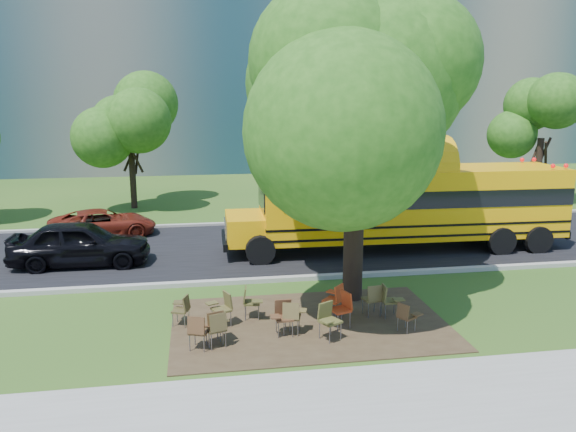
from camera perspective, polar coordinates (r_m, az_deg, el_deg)
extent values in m
plane|color=#254917|center=(15.02, -2.00, -10.42)|extent=(160.00, 160.00, 0.00)
cube|color=gray|center=(10.62, 1.73, -20.59)|extent=(60.00, 4.00, 0.04)
cube|color=#382819|center=(14.71, 2.20, -10.86)|extent=(7.00, 4.50, 0.03)
cube|color=black|center=(21.61, -4.40, -3.30)|extent=(80.00, 8.00, 0.04)
cube|color=gray|center=(17.79, -3.26, -6.54)|extent=(80.00, 0.25, 0.14)
cube|color=gray|center=(25.56, -5.22, -0.77)|extent=(80.00, 0.25, 0.14)
cube|color=#5E5E5A|center=(50.42, -17.28, 17.58)|extent=(38.00, 16.00, 22.00)
cube|color=slate|center=(58.20, 17.87, 18.23)|extent=(30.00, 16.00, 25.00)
cylinder|color=black|center=(30.21, -15.51, 4.07)|extent=(0.32, 0.32, 3.50)
sphere|color=#205012|center=(29.98, -15.78, 8.74)|extent=(4.80, 4.80, 4.80)
cylinder|color=black|center=(29.65, 9.93, 4.87)|extent=(0.38, 0.38, 4.20)
sphere|color=#205012|center=(29.43, 10.14, 10.55)|extent=(5.60, 5.60, 5.60)
cylinder|color=black|center=(32.36, 24.05, 4.06)|extent=(0.34, 0.34, 3.60)
sphere|color=#205012|center=(32.15, 24.44, 8.56)|extent=(5.00, 5.00, 5.00)
cylinder|color=black|center=(15.83, 6.72, -0.19)|extent=(0.56, 0.56, 4.81)
sphere|color=#205012|center=(15.47, 7.05, 12.52)|extent=(7.20, 7.20, 7.20)
cube|color=#EAA007|center=(21.69, 12.54, 1.43)|extent=(11.45, 2.83, 2.54)
cube|color=black|center=(21.75, 13.34, 2.18)|extent=(10.83, 2.86, 0.62)
cube|color=#EAA007|center=(20.52, -4.42, -1.21)|extent=(1.40, 2.31, 0.98)
cube|color=black|center=(21.82, 12.46, -0.24)|extent=(11.47, 2.86, 0.08)
cube|color=black|center=(21.90, 12.41, -1.22)|extent=(11.47, 2.86, 0.08)
cylinder|color=black|center=(19.43, -2.82, -3.53)|extent=(1.04, 0.33, 1.04)
cylinder|color=black|center=(21.93, -3.46, -1.72)|extent=(1.04, 0.33, 1.04)
cylinder|color=black|center=(22.08, 20.89, -2.42)|extent=(1.04, 0.33, 1.04)
cylinder|color=black|center=(24.30, 17.97, -0.92)|extent=(1.04, 0.33, 1.04)
cylinder|color=black|center=(22.81, 24.08, -2.23)|extent=(1.04, 0.33, 1.04)
cylinder|color=black|center=(24.97, 20.96, -0.80)|extent=(1.04, 0.33, 1.04)
cube|color=#4D331B|center=(13.52, -7.61, -11.07)|extent=(0.54, 0.52, 0.05)
cube|color=#4D331B|center=(13.28, -7.35, -10.47)|extent=(0.41, 0.23, 0.41)
cube|color=#4D331B|center=(13.68, -6.88, -10.22)|extent=(0.30, 0.34, 0.03)
cylinder|color=slate|center=(13.71, -8.54, -11.81)|extent=(0.02, 0.02, 0.46)
cylinder|color=slate|center=(13.52, -6.62, -12.10)|extent=(0.02, 0.02, 0.46)
cube|color=#4A2F1A|center=(13.32, -9.03, -11.50)|extent=(0.54, 0.52, 0.05)
cube|color=#4A2F1A|center=(13.08, -9.33, -10.92)|extent=(0.41, 0.23, 0.40)
cube|color=#4A2F1A|center=(13.32, -7.84, -10.90)|extent=(0.31, 0.34, 0.03)
cylinder|color=slate|center=(13.62, -9.44, -12.02)|extent=(0.02, 0.02, 0.45)
cylinder|color=slate|center=(13.21, -8.53, -12.77)|extent=(0.02, 0.02, 0.45)
cube|color=#43381D|center=(13.39, -7.36, -11.30)|extent=(0.53, 0.52, 0.05)
cube|color=#43381D|center=(13.14, -7.10, -10.70)|extent=(0.42, 0.22, 0.41)
cube|color=#43381D|center=(13.54, -6.61, -10.44)|extent=(0.30, 0.34, 0.03)
cylinder|color=slate|center=(13.58, -8.30, -12.04)|extent=(0.02, 0.02, 0.46)
cylinder|color=slate|center=(13.39, -6.36, -12.35)|extent=(0.02, 0.02, 0.46)
cube|color=#4E2F1B|center=(13.87, -0.39, -10.36)|extent=(0.43, 0.41, 0.05)
cube|color=#4E2F1B|center=(13.95, -0.52, -9.23)|extent=(0.41, 0.10, 0.41)
cube|color=#4E2F1B|center=(13.65, -1.31, -10.18)|extent=(0.23, 0.29, 0.03)
cylinder|color=slate|center=(13.83, 0.46, -11.45)|extent=(0.02, 0.02, 0.46)
cylinder|color=slate|center=(14.09, -1.21, -11.00)|extent=(0.02, 0.02, 0.46)
cube|color=brown|center=(13.96, 0.37, -10.21)|extent=(0.52, 0.50, 0.05)
cube|color=brown|center=(13.71, 0.29, -9.64)|extent=(0.41, 0.20, 0.41)
cube|color=brown|center=(14.02, 1.43, -9.57)|extent=(0.29, 0.33, 0.03)
cylinder|color=slate|center=(14.22, -0.25, -10.76)|extent=(0.02, 0.02, 0.45)
cylinder|color=slate|center=(13.88, 1.01, -11.37)|extent=(0.02, 0.02, 0.45)
cube|color=#504D22|center=(13.67, 4.32, -10.65)|extent=(0.59, 0.58, 0.05)
cube|color=#504D22|center=(13.71, 3.80, -9.51)|extent=(0.42, 0.29, 0.43)
cube|color=#504D22|center=(13.36, 3.93, -10.60)|extent=(0.35, 0.37, 0.03)
cylinder|color=slate|center=(13.75, 5.39, -11.60)|extent=(0.03, 0.03, 0.48)
cylinder|color=slate|center=(13.77, 3.22, -11.52)|extent=(0.03, 0.03, 0.48)
cube|color=#A43111|center=(14.34, 5.29, -9.48)|extent=(0.57, 0.58, 0.05)
cube|color=#A43111|center=(14.36, 5.97, -8.44)|extent=(0.25, 0.45, 0.44)
cube|color=#A43111|center=(14.41, 4.20, -8.78)|extent=(0.37, 0.33, 0.03)
cylinder|color=slate|center=(14.19, 5.07, -10.78)|extent=(0.03, 0.03, 0.49)
cylinder|color=slate|center=(14.67, 5.47, -10.01)|extent=(0.03, 0.03, 0.49)
cube|color=#4B321B|center=(14.40, 11.97, -10.00)|extent=(0.49, 0.50, 0.04)
cube|color=#4B321B|center=(14.22, 11.59, -9.44)|extent=(0.25, 0.35, 0.36)
cube|color=#4B321B|center=(14.34, 12.97, -9.70)|extent=(0.31, 0.29, 0.03)
cylinder|color=slate|center=(14.68, 11.85, -10.41)|extent=(0.02, 0.02, 0.40)
cylinder|color=slate|center=(14.29, 12.02, -11.06)|extent=(0.02, 0.02, 0.40)
cube|color=#43391D|center=(14.70, -10.87, -9.40)|extent=(0.48, 0.49, 0.05)
cube|color=#43391D|center=(14.57, -10.28, -8.71)|extent=(0.21, 0.38, 0.37)
cube|color=#43391D|center=(14.90, -11.05, -8.65)|extent=(0.31, 0.28, 0.03)
cylinder|color=slate|center=(14.70, -11.64, -10.32)|extent=(0.02, 0.02, 0.42)
cylinder|color=slate|center=(14.86, -10.04, -9.99)|extent=(0.02, 0.02, 0.42)
cube|color=#4C4421|center=(14.46, -6.79, -9.43)|extent=(0.55, 0.56, 0.05)
cube|color=#4C4421|center=(14.46, -6.14, -8.46)|extent=(0.25, 0.42, 0.42)
cube|color=#4C4421|center=(14.57, -7.75, -8.76)|extent=(0.35, 0.32, 0.03)
cylinder|color=slate|center=(14.34, -7.11, -10.65)|extent=(0.02, 0.02, 0.47)
cylinder|color=slate|center=(14.77, -6.44, -9.93)|extent=(0.02, 0.02, 0.47)
cube|color=#45421E|center=(14.89, -3.69, -8.76)|extent=(0.45, 0.47, 0.05)
cube|color=#45421E|center=(14.82, -4.41, -7.96)|extent=(0.14, 0.41, 0.41)
cube|color=#45421E|center=(14.62, -3.15, -8.65)|extent=(0.31, 0.25, 0.03)
cylinder|color=slate|center=(15.13, -3.00, -9.33)|extent=(0.02, 0.02, 0.46)
cylinder|color=slate|center=(14.82, -4.36, -9.82)|extent=(0.02, 0.02, 0.46)
cube|color=#B83A13|center=(15.00, 4.59, -8.52)|extent=(0.62, 0.62, 0.05)
cube|color=#B83A13|center=(14.83, 5.26, -7.81)|extent=(0.37, 0.38, 0.43)
cube|color=#B83A13|center=(15.23, 4.58, -7.67)|extent=(0.38, 0.38, 0.03)
cylinder|color=slate|center=(15.02, 3.62, -9.46)|extent=(0.03, 0.03, 0.48)
cylinder|color=slate|center=(15.15, 5.52, -9.29)|extent=(0.03, 0.03, 0.48)
cube|color=brown|center=(15.19, 10.33, -8.48)|extent=(0.43, 0.45, 0.05)
cube|color=brown|center=(15.06, 9.69, -7.72)|extent=(0.11, 0.42, 0.41)
cube|color=brown|center=(14.97, 11.17, -8.32)|extent=(0.30, 0.24, 0.03)
cylinder|color=slate|center=(15.48, 10.73, -9.01)|extent=(0.02, 0.02, 0.46)
cylinder|color=slate|center=(15.07, 9.86, -9.58)|extent=(0.02, 0.02, 0.46)
cube|color=brown|center=(15.22, 8.50, -8.37)|extent=(0.49, 0.47, 0.05)
cube|color=brown|center=(14.99, 8.84, -7.79)|extent=(0.42, 0.16, 0.41)
cube|color=brown|center=(15.41, 9.10, -7.65)|extent=(0.27, 0.32, 0.03)
cylinder|color=slate|center=(15.38, 7.59, -9.05)|extent=(0.02, 0.02, 0.46)
cylinder|color=slate|center=(15.23, 9.36, -9.32)|extent=(0.02, 0.02, 0.46)
imported|color=black|center=(20.55, -20.35, -2.63)|extent=(4.67, 1.93, 1.58)
imported|color=#611C10|center=(24.38, -18.29, -0.73)|extent=(4.60, 2.88, 1.18)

